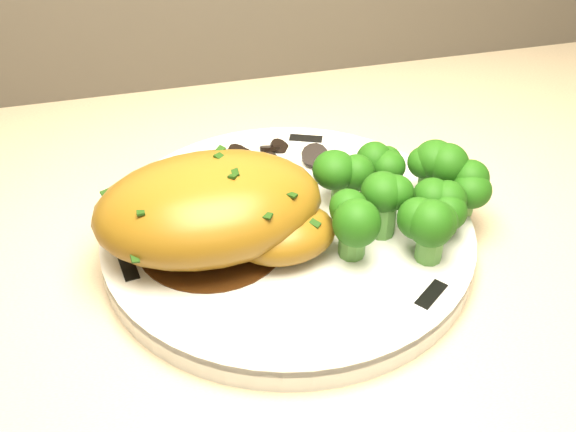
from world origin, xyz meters
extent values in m
cube|color=beige|center=(-0.20, 1.67, 0.94)|extent=(2.21, 0.73, 0.03)
cube|color=#4C443A|center=(-0.20, 1.99, 1.01)|extent=(2.21, 0.02, 0.12)
cylinder|color=silver|center=(-0.22, 1.70, 0.96)|extent=(0.38, 0.38, 0.02)
cube|color=black|center=(-0.17, 1.82, 0.97)|extent=(0.03, 0.02, 0.00)
cube|color=black|center=(-0.34, 1.68, 0.97)|extent=(0.02, 0.03, 0.00)
cube|color=black|center=(-0.14, 1.60, 0.97)|extent=(0.03, 0.03, 0.00)
cylinder|color=#3A1D0A|center=(-0.28, 1.70, 0.97)|extent=(0.11, 0.11, 0.00)
ellipsoid|color=#885D17|center=(-0.28, 1.70, 1.01)|extent=(0.17, 0.12, 0.07)
ellipsoid|color=#885D17|center=(-0.23, 1.67, 0.99)|extent=(0.08, 0.06, 0.04)
cube|color=#15340A|center=(-0.33, 1.70, 1.03)|extent=(0.01, 0.01, 0.00)
cube|color=#15340A|center=(-0.31, 1.70, 1.04)|extent=(0.01, 0.01, 0.00)
cube|color=#15340A|center=(-0.29, 1.70, 1.04)|extent=(0.01, 0.01, 0.00)
cube|color=#15340A|center=(-0.27, 1.70, 1.04)|extent=(0.01, 0.01, 0.00)
cube|color=#15340A|center=(-0.25, 1.70, 1.04)|extent=(0.01, 0.01, 0.00)
cube|color=#15340A|center=(-0.23, 1.70, 1.03)|extent=(0.01, 0.01, 0.00)
cylinder|color=black|center=(-0.18, 1.78, 0.97)|extent=(0.02, 0.01, 0.01)
cylinder|color=black|center=(-0.18, 1.79, 0.98)|extent=(0.02, 0.02, 0.01)
cylinder|color=black|center=(-0.19, 1.79, 0.98)|extent=(0.02, 0.02, 0.01)
cylinder|color=black|center=(-0.20, 1.80, 0.97)|extent=(0.02, 0.02, 0.01)
cylinder|color=black|center=(-0.21, 1.80, 0.98)|extent=(0.02, 0.02, 0.01)
cylinder|color=black|center=(-0.22, 1.80, 0.98)|extent=(0.02, 0.02, 0.01)
cylinder|color=black|center=(-0.23, 1.80, 0.97)|extent=(0.02, 0.02, 0.01)
cylinder|color=black|center=(-0.24, 1.79, 0.98)|extent=(0.03, 0.03, 0.00)
cylinder|color=black|center=(-0.24, 1.79, 0.98)|extent=(0.03, 0.02, 0.01)
cylinder|color=black|center=(-0.25, 1.78, 0.97)|extent=(0.02, 0.02, 0.02)
cylinder|color=black|center=(-0.24, 1.77, 0.98)|extent=(0.03, 0.03, 0.01)
cylinder|color=black|center=(-0.24, 1.77, 0.98)|extent=(0.03, 0.03, 0.01)
cylinder|color=black|center=(-0.23, 1.76, 0.97)|extent=(0.03, 0.03, 0.01)
cylinder|color=black|center=(-0.22, 1.76, 0.98)|extent=(0.03, 0.03, 0.01)
cylinder|color=black|center=(-0.21, 1.76, 0.98)|extent=(0.03, 0.02, 0.02)
cylinder|color=black|center=(-0.20, 1.76, 0.97)|extent=(0.03, 0.03, 0.02)
cylinder|color=black|center=(-0.19, 1.77, 0.98)|extent=(0.03, 0.03, 0.01)
cylinder|color=black|center=(-0.18, 1.77, 0.98)|extent=(0.03, 0.03, 0.01)
cylinder|color=#53913D|center=(-0.17, 1.72, 0.99)|extent=(0.02, 0.02, 0.03)
sphere|color=#0F3808|center=(-0.17, 1.72, 1.00)|extent=(0.03, 0.03, 0.03)
cylinder|color=#53913D|center=(-0.13, 1.73, 0.99)|extent=(0.02, 0.02, 0.03)
sphere|color=#0F3808|center=(-0.13, 1.73, 1.00)|extent=(0.03, 0.03, 0.03)
cylinder|color=#53913D|center=(-0.10, 1.71, 0.99)|extent=(0.02, 0.02, 0.03)
sphere|color=#0F3808|center=(-0.10, 1.71, 1.00)|extent=(0.03, 0.03, 0.03)
cylinder|color=#53913D|center=(-0.15, 1.67, 0.99)|extent=(0.02, 0.02, 0.03)
sphere|color=#0F3808|center=(-0.15, 1.67, 1.00)|extent=(0.03, 0.03, 0.03)
cylinder|color=#53913D|center=(-0.11, 1.67, 0.99)|extent=(0.02, 0.02, 0.03)
sphere|color=#0F3808|center=(-0.11, 1.67, 1.00)|extent=(0.03, 0.03, 0.03)
cylinder|color=#53913D|center=(-0.08, 1.69, 0.99)|extent=(0.02, 0.02, 0.03)
sphere|color=#0F3808|center=(-0.08, 1.69, 1.00)|extent=(0.03, 0.03, 0.03)
cylinder|color=#53913D|center=(-0.18, 1.66, 0.99)|extent=(0.02, 0.02, 0.03)
sphere|color=#0F3808|center=(-0.18, 1.66, 1.00)|extent=(0.03, 0.03, 0.03)
cylinder|color=#53913D|center=(-0.12, 1.64, 0.99)|extent=(0.02, 0.02, 0.03)
sphere|color=#0F3808|center=(-0.12, 1.64, 1.00)|extent=(0.03, 0.03, 0.03)
camera|label=1|loc=(-0.32, 1.28, 1.33)|focal=45.00mm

